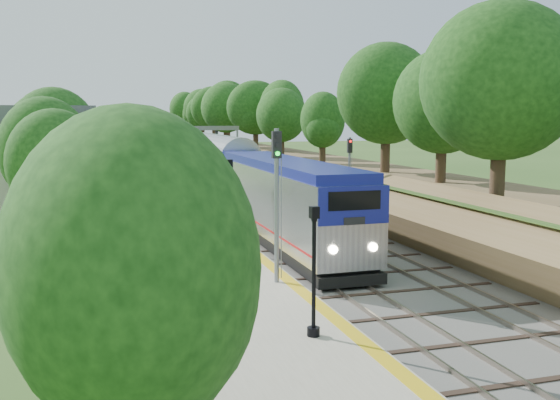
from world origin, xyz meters
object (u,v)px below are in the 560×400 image
object	(u,v)px
signal_gantry	(204,138)
lamppost_mid	(314,279)
station_building	(35,162)
train	(170,153)
lamppost_far	(230,209)
signal_farside	(349,171)
signal_platform	(277,189)

from	to	relation	value
signal_gantry	lamppost_mid	distance (m)	54.96
station_building	train	bearing A→B (deg)	69.58
lamppost_mid	signal_gantry	bearing A→B (deg)	83.61
train	lamppost_far	bearing A→B (deg)	-93.56
lamppost_far	signal_farside	distance (m)	11.64
signal_gantry	train	xyz separation A→B (m)	(-2.47, 12.61, -2.46)
signal_gantry	signal_farside	xyz separation A→B (m)	(3.73, -34.31, -1.16)
lamppost_far	train	bearing A→B (deg)	86.44
signal_gantry	signal_farside	world-z (taller)	signal_gantry
lamppost_mid	signal_farside	bearing A→B (deg)	64.09
signal_platform	station_building	bearing A→B (deg)	115.73
signal_gantry	lamppost_mid	size ratio (longest dim) A/B	2.04
train	lamppost_mid	size ratio (longest dim) A/B	30.55
station_building	lamppost_far	world-z (taller)	station_building
signal_platform	signal_farside	world-z (taller)	signal_platform
train	signal_platform	distance (m)	60.73
signal_gantry	lamppost_far	world-z (taller)	signal_gantry
signal_gantry	signal_platform	distance (m)	48.32
station_building	signal_gantry	distance (m)	29.94
train	signal_platform	xyz separation A→B (m)	(-2.90, -60.63, 1.95)
signal_platform	lamppost_far	bearing A→B (deg)	93.45
signal_gantry	signal_platform	bearing A→B (deg)	-96.38
lamppost_far	signal_farside	size ratio (longest dim) A/B	0.81
train	signal_farside	size ratio (longest dim) A/B	21.77
station_building	train	size ratio (longest dim) A/B	0.07
lamppost_mid	lamppost_far	size ratio (longest dim) A/B	0.88
station_building	signal_platform	distance (m)	25.56
lamppost_mid	signal_farside	world-z (taller)	signal_farside
signal_gantry	train	bearing A→B (deg)	101.08
lamppost_mid	lamppost_far	world-z (taller)	lamppost_far
signal_gantry	lamppost_far	bearing A→B (deg)	-98.07
station_building	signal_platform	size ratio (longest dim) A/B	1.35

